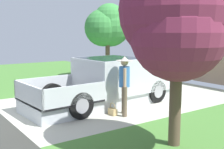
# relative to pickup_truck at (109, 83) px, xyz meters

# --- Properties ---
(pickup_truck) EXTENTS (2.36, 5.35, 1.62)m
(pickup_truck) POSITION_rel_pickup_truck_xyz_m (0.00, 0.00, 0.00)
(pickup_truck) COLOR silver
(pickup_truck) RESTS_ON ground
(person_with_hat) EXTENTS (0.50, 0.50, 1.79)m
(person_with_hat) POSITION_rel_pickup_truck_xyz_m (1.40, -0.43, 0.32)
(person_with_hat) COLOR brown
(person_with_hat) RESTS_ON ground
(handbag) EXTENTS (0.30, 0.15, 0.39)m
(handbag) POSITION_rel_pickup_truck_xyz_m (1.22, -0.73, -0.60)
(handbag) COLOR tan
(handbag) RESTS_ON ground
(front_yard_tree) EXTENTS (2.21, 2.55, 4.05)m
(front_yard_tree) POSITION_rel_pickup_truck_xyz_m (-5.02, 3.37, 2.13)
(front_yard_tree) COLOR brown
(front_yard_tree) RESTS_ON ground
(neighbor_tree) EXTENTS (2.38, 2.38, 4.14)m
(neighbor_tree) POSITION_rel_pickup_truck_xyz_m (4.09, -1.17, 1.99)
(neighbor_tree) COLOR brown
(neighbor_tree) RESTS_ON ground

